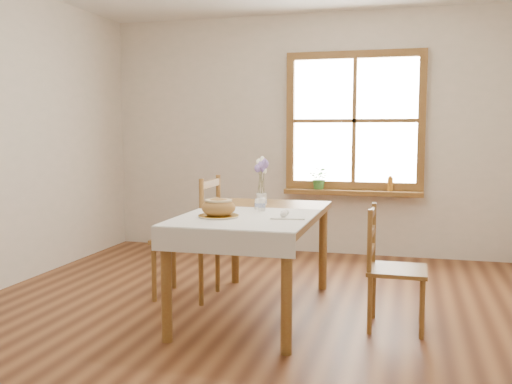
% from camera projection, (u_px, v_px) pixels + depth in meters
% --- Properties ---
extents(ground, '(5.00, 5.00, 0.00)m').
position_uv_depth(ground, '(245.00, 324.00, 3.98)').
color(ground, brown).
rests_on(ground, ground).
extents(room_walls, '(4.60, 5.10, 2.65)m').
position_uv_depth(room_walls, '(244.00, 76.00, 3.79)').
color(room_walls, beige).
rests_on(room_walls, ground).
extents(window, '(1.46, 0.08, 1.46)m').
position_uv_depth(window, '(354.00, 121.00, 6.06)').
color(window, brown).
rests_on(window, ground).
extents(window_sill, '(1.46, 0.20, 0.05)m').
position_uv_depth(window_sill, '(352.00, 192.00, 6.08)').
color(window_sill, brown).
rests_on(window_sill, ground).
extents(dining_table, '(0.90, 1.60, 0.75)m').
position_uv_depth(dining_table, '(256.00, 224.00, 4.19)').
color(dining_table, brown).
rests_on(dining_table, ground).
extents(table_linen, '(0.91, 0.99, 0.01)m').
position_uv_depth(table_linen, '(244.00, 218.00, 3.89)').
color(table_linen, silver).
rests_on(table_linen, dining_table).
extents(chair_left, '(0.48, 0.46, 0.98)m').
position_uv_depth(chair_left, '(186.00, 237.00, 4.60)').
color(chair_left, brown).
rests_on(chair_left, ground).
extents(chair_right, '(0.41, 0.40, 0.84)m').
position_uv_depth(chair_right, '(397.00, 268.00, 3.86)').
color(chair_right, brown).
rests_on(chair_right, ground).
extents(bread_plate, '(0.35, 0.35, 0.01)m').
position_uv_depth(bread_plate, '(219.00, 216.00, 3.88)').
color(bread_plate, silver).
rests_on(bread_plate, table_linen).
extents(bread_loaf, '(0.23, 0.23, 0.13)m').
position_uv_depth(bread_loaf, '(218.00, 206.00, 3.87)').
color(bread_loaf, '#AF7C3E').
rests_on(bread_loaf, bread_plate).
extents(egg_napkin, '(0.26, 0.23, 0.01)m').
position_uv_depth(egg_napkin, '(288.00, 217.00, 3.86)').
color(egg_napkin, silver).
rests_on(egg_napkin, table_linen).
extents(eggs, '(0.20, 0.19, 0.04)m').
position_uv_depth(eggs, '(288.00, 213.00, 3.86)').
color(eggs, white).
rests_on(eggs, egg_napkin).
extents(salt_shaker, '(0.06, 0.06, 0.09)m').
position_uv_depth(salt_shaker, '(258.00, 204.00, 4.25)').
color(salt_shaker, silver).
rests_on(salt_shaker, table_linen).
extents(pepper_shaker, '(0.06, 0.06, 0.10)m').
position_uv_depth(pepper_shaker, '(262.00, 204.00, 4.18)').
color(pepper_shaker, silver).
rests_on(pepper_shaker, table_linen).
extents(flower_vase, '(0.10, 0.10, 0.09)m').
position_uv_depth(flower_vase, '(261.00, 200.00, 4.52)').
color(flower_vase, silver).
rests_on(flower_vase, dining_table).
extents(lavender_bouquet, '(0.15, 0.15, 0.28)m').
position_uv_depth(lavender_bouquet, '(262.00, 177.00, 4.50)').
color(lavender_bouquet, '#795FA8').
rests_on(lavender_bouquet, flower_vase).
extents(potted_plant, '(0.27, 0.28, 0.18)m').
position_uv_depth(potted_plant, '(320.00, 181.00, 6.16)').
color(potted_plant, '#397830').
rests_on(potted_plant, window_sill).
extents(amber_bottle, '(0.07, 0.07, 0.16)m').
position_uv_depth(amber_bottle, '(390.00, 183.00, 5.96)').
color(amber_bottle, '#B47221').
rests_on(amber_bottle, window_sill).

